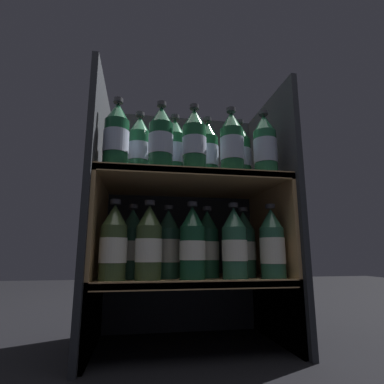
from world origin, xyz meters
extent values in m
plane|color=black|center=(0.00, 0.00, 0.00)|extent=(6.00, 6.00, 0.00)
cube|color=#23262B|center=(0.00, 0.40, 0.46)|extent=(0.68, 0.02, 0.91)
cube|color=#23262B|center=(-0.33, 0.20, 0.46)|extent=(0.02, 0.43, 0.91)
cube|color=#23262B|center=(0.33, 0.20, 0.46)|extent=(0.02, 0.43, 0.91)
cube|color=tan|center=(0.00, 0.20, 0.22)|extent=(0.64, 0.39, 0.02)
cube|color=tan|center=(0.00, 0.01, 0.22)|extent=(0.64, 0.02, 0.03)
cube|color=tan|center=(-0.31, 0.20, 0.10)|extent=(0.01, 0.39, 0.21)
cube|color=tan|center=(0.31, 0.20, 0.10)|extent=(0.01, 0.39, 0.21)
cube|color=tan|center=(0.00, 0.20, 0.55)|extent=(0.64, 0.39, 0.02)
cube|color=tan|center=(0.00, 0.01, 0.55)|extent=(0.64, 0.02, 0.03)
cube|color=tan|center=(-0.31, 0.20, 0.27)|extent=(0.01, 0.39, 0.55)
cube|color=tan|center=(0.31, 0.20, 0.27)|extent=(0.01, 0.39, 0.55)
cylinder|color=#144228|center=(-0.26, 0.06, 0.64)|extent=(0.08, 0.08, 0.16)
cylinder|color=#8C99B2|center=(-0.26, 0.06, 0.65)|extent=(0.08, 0.08, 0.07)
cone|color=#144228|center=(-0.26, 0.06, 0.76)|extent=(0.07, 0.07, 0.07)
cylinder|color=#333338|center=(-0.26, 0.06, 0.80)|extent=(0.03, 0.03, 0.01)
cylinder|color=#144228|center=(-0.12, 0.06, 0.64)|extent=(0.08, 0.08, 0.16)
cylinder|color=#8C99B2|center=(-0.12, 0.06, 0.65)|extent=(0.08, 0.08, 0.07)
cone|color=#144228|center=(-0.12, 0.06, 0.76)|extent=(0.07, 0.07, 0.07)
cylinder|color=#333338|center=(-0.12, 0.06, 0.80)|extent=(0.03, 0.03, 0.01)
cylinder|color=#194C2D|center=(-0.01, 0.06, 0.64)|extent=(0.08, 0.08, 0.16)
cylinder|color=#8C99B2|center=(-0.01, 0.06, 0.65)|extent=(0.08, 0.08, 0.06)
cone|color=#194C2D|center=(-0.01, 0.06, 0.76)|extent=(0.07, 0.07, 0.07)
cylinder|color=#333338|center=(-0.01, 0.06, 0.80)|extent=(0.03, 0.03, 0.01)
cylinder|color=#194C2D|center=(0.13, 0.06, 0.64)|extent=(0.08, 0.08, 0.16)
cylinder|color=#8C99B2|center=(0.13, 0.06, 0.65)|extent=(0.08, 0.08, 0.08)
cone|color=#194C2D|center=(0.13, 0.06, 0.76)|extent=(0.07, 0.07, 0.07)
cylinder|color=#333338|center=(0.13, 0.06, 0.80)|extent=(0.03, 0.03, 0.01)
cylinder|color=#1E5638|center=(0.25, 0.06, 0.64)|extent=(0.08, 0.08, 0.16)
cylinder|color=#8C99B2|center=(0.25, 0.06, 0.65)|extent=(0.08, 0.08, 0.09)
cone|color=#1E5638|center=(0.25, 0.06, 0.76)|extent=(0.07, 0.07, 0.07)
cylinder|color=#333338|center=(0.25, 0.06, 0.80)|extent=(0.03, 0.03, 0.01)
cylinder|color=#1E5638|center=(-0.19, 0.15, 0.64)|extent=(0.08, 0.08, 0.16)
cylinder|color=#8C99B2|center=(-0.19, 0.15, 0.65)|extent=(0.08, 0.08, 0.06)
cone|color=#1E5638|center=(-0.19, 0.15, 0.76)|extent=(0.07, 0.07, 0.07)
cylinder|color=#333338|center=(-0.19, 0.15, 0.80)|extent=(0.03, 0.03, 0.01)
cylinder|color=#1E5638|center=(-0.06, 0.15, 0.64)|extent=(0.08, 0.08, 0.16)
cylinder|color=#8C99B2|center=(-0.06, 0.15, 0.65)|extent=(0.08, 0.08, 0.07)
cone|color=#1E5638|center=(-0.06, 0.15, 0.76)|extent=(0.07, 0.07, 0.07)
cylinder|color=#333338|center=(-0.06, 0.15, 0.80)|extent=(0.03, 0.03, 0.01)
cylinder|color=#194C2D|center=(0.06, 0.15, 0.64)|extent=(0.08, 0.08, 0.16)
cylinder|color=#8C99B2|center=(0.06, 0.15, 0.65)|extent=(0.08, 0.08, 0.08)
cone|color=#194C2D|center=(0.06, 0.15, 0.76)|extent=(0.07, 0.07, 0.07)
cylinder|color=#333338|center=(0.06, 0.15, 0.80)|extent=(0.03, 0.03, 0.01)
cylinder|color=#194C2D|center=(0.19, 0.15, 0.64)|extent=(0.08, 0.08, 0.16)
cylinder|color=#8C99B2|center=(0.19, 0.15, 0.65)|extent=(0.08, 0.08, 0.07)
cone|color=#194C2D|center=(0.19, 0.15, 0.76)|extent=(0.07, 0.07, 0.07)
cylinder|color=#333338|center=(0.19, 0.15, 0.80)|extent=(0.03, 0.03, 0.01)
cylinder|color=#384C28|center=(-0.25, 0.06, 0.31)|extent=(0.08, 0.08, 0.16)
cylinder|color=silver|center=(-0.25, 0.06, 0.31)|extent=(0.08, 0.08, 0.07)
cone|color=#384C28|center=(-0.25, 0.06, 0.42)|extent=(0.07, 0.07, 0.07)
cylinder|color=#333338|center=(-0.25, 0.06, 0.46)|extent=(0.03, 0.03, 0.01)
cylinder|color=#384C28|center=(-0.15, 0.06, 0.31)|extent=(0.08, 0.08, 0.16)
cylinder|color=silver|center=(-0.15, 0.06, 0.31)|extent=(0.08, 0.08, 0.07)
cone|color=#384C28|center=(-0.15, 0.06, 0.42)|extent=(0.07, 0.07, 0.07)
cylinder|color=#333338|center=(-0.15, 0.06, 0.46)|extent=(0.03, 0.03, 0.01)
cylinder|color=#144228|center=(-0.01, 0.06, 0.31)|extent=(0.08, 0.08, 0.16)
cylinder|color=silver|center=(-0.01, 0.06, 0.31)|extent=(0.08, 0.08, 0.06)
cone|color=#144228|center=(-0.01, 0.06, 0.42)|extent=(0.07, 0.07, 0.07)
cylinder|color=#333338|center=(-0.01, 0.06, 0.46)|extent=(0.03, 0.03, 0.01)
cylinder|color=#285B42|center=(0.13, 0.06, 0.31)|extent=(0.08, 0.08, 0.16)
cylinder|color=silver|center=(0.13, 0.06, 0.31)|extent=(0.08, 0.08, 0.06)
cone|color=#285B42|center=(0.13, 0.06, 0.42)|extent=(0.07, 0.07, 0.07)
cylinder|color=#333338|center=(0.13, 0.06, 0.46)|extent=(0.03, 0.03, 0.01)
cylinder|color=#285B42|center=(0.25, 0.06, 0.31)|extent=(0.08, 0.08, 0.16)
cylinder|color=silver|center=(0.25, 0.06, 0.31)|extent=(0.08, 0.08, 0.08)
cone|color=#285B42|center=(0.25, 0.06, 0.42)|extent=(0.07, 0.07, 0.07)
cylinder|color=#333338|center=(0.25, 0.06, 0.46)|extent=(0.03, 0.03, 0.01)
cylinder|color=#285B42|center=(-0.20, 0.15, 0.31)|extent=(0.08, 0.08, 0.16)
cylinder|color=silver|center=(-0.20, 0.15, 0.31)|extent=(0.08, 0.08, 0.06)
cone|color=#285B42|center=(-0.20, 0.15, 0.42)|extent=(0.07, 0.07, 0.07)
cylinder|color=#333338|center=(-0.20, 0.15, 0.46)|extent=(0.03, 0.03, 0.01)
cylinder|color=#285B42|center=(-0.08, 0.15, 0.31)|extent=(0.08, 0.08, 0.16)
cylinder|color=silver|center=(-0.08, 0.15, 0.31)|extent=(0.08, 0.08, 0.07)
cone|color=#285B42|center=(-0.08, 0.15, 0.42)|extent=(0.07, 0.07, 0.07)
cylinder|color=#333338|center=(-0.08, 0.15, 0.46)|extent=(0.03, 0.03, 0.01)
cylinder|color=#1E5638|center=(0.06, 0.15, 0.31)|extent=(0.08, 0.08, 0.16)
cylinder|color=silver|center=(0.06, 0.15, 0.31)|extent=(0.08, 0.08, 0.06)
cone|color=#1E5638|center=(0.06, 0.15, 0.42)|extent=(0.07, 0.07, 0.07)
cylinder|color=#333338|center=(0.06, 0.15, 0.46)|extent=(0.03, 0.03, 0.01)
cylinder|color=#285B42|center=(0.19, 0.15, 0.31)|extent=(0.08, 0.08, 0.16)
cylinder|color=silver|center=(0.19, 0.15, 0.31)|extent=(0.08, 0.08, 0.06)
cone|color=#285B42|center=(0.19, 0.15, 0.42)|extent=(0.07, 0.07, 0.07)
cylinder|color=#333338|center=(0.19, 0.15, 0.46)|extent=(0.03, 0.03, 0.01)
camera|label=1|loc=(-0.18, -0.87, 0.30)|focal=28.00mm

